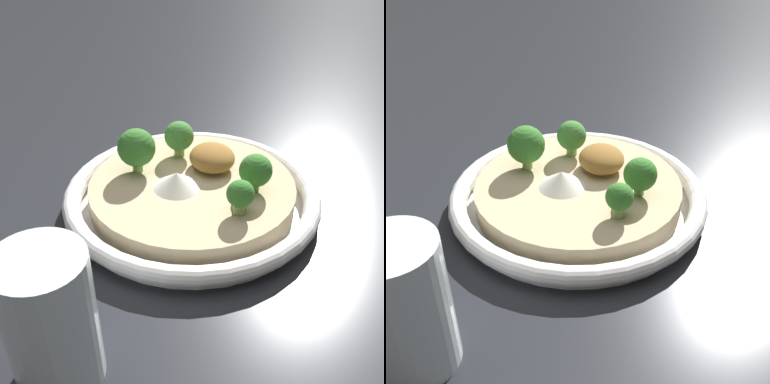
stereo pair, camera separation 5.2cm
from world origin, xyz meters
TOP-DOWN VIEW (x-y plane):
  - ground_plane at (0.00, 0.00)m, footprint 6.00×6.00m
  - risotto_bowl at (0.00, 0.00)m, footprint 0.28×0.28m
  - cheese_sprinkle at (0.01, -0.02)m, footprint 0.05×0.05m
  - crispy_onion_garnish at (-0.03, 0.03)m, footprint 0.06×0.05m
  - broccoli_back_right at (0.06, 0.03)m, footprint 0.03×0.03m
  - broccoli_front at (-0.04, -0.05)m, footprint 0.04×0.04m
  - broccoli_back at (0.03, 0.06)m, footprint 0.03×0.03m
  - broccoli_left at (-0.06, -0.00)m, footprint 0.03×0.03m
  - drinking_glass at (0.19, -0.14)m, footprint 0.06×0.06m

SIDE VIEW (x-z plane):
  - ground_plane at x=0.00m, z-range 0.00..0.00m
  - risotto_bowl at x=0.00m, z-range 0.00..0.03m
  - cheese_sprinkle at x=0.01m, z-range 0.03..0.05m
  - crispy_onion_garnish at x=-0.03m, z-range 0.03..0.06m
  - broccoli_back_right at x=0.06m, z-range 0.03..0.07m
  - broccoli_back at x=0.03m, z-range 0.03..0.08m
  - broccoli_left at x=-0.06m, z-range 0.03..0.08m
  - drinking_glass at x=0.19m, z-range 0.00..0.11m
  - broccoli_front at x=-0.04m, z-range 0.03..0.08m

